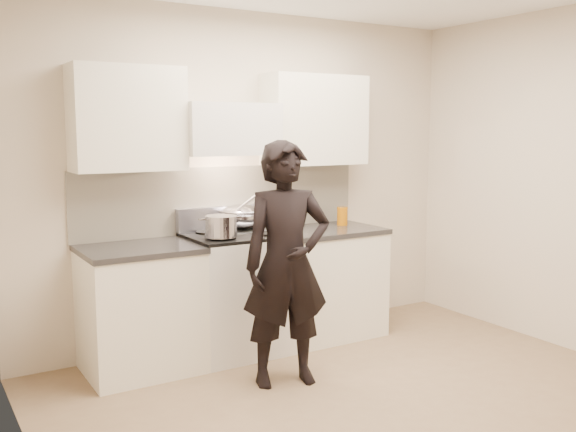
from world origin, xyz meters
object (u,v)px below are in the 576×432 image
(wok, at_px, (241,216))
(person, at_px, (287,264))
(counter_right, at_px, (324,281))
(utensil_crock, at_px, (282,216))
(stove, at_px, (237,293))

(wok, distance_m, person, 0.92)
(counter_right, xyz_separation_m, utensil_crock, (-0.31, 0.17, 0.57))
(counter_right, relative_size, utensil_crock, 2.63)
(stove, xyz_separation_m, wok, (0.11, 0.14, 0.58))
(wok, bearing_deg, counter_right, -11.41)
(counter_right, distance_m, utensil_crock, 0.67)
(wok, height_order, utensil_crock, utensil_crock)
(stove, xyz_separation_m, counter_right, (0.83, 0.00, -0.01))
(counter_right, height_order, utensil_crock, utensil_crock)
(counter_right, bearing_deg, wok, 168.59)
(stove, height_order, counter_right, stove)
(utensil_crock, bearing_deg, wok, -176.17)
(utensil_crock, xyz_separation_m, person, (-0.51, -0.91, -0.19))
(counter_right, xyz_separation_m, person, (-0.82, -0.74, 0.38))
(person, bearing_deg, wok, 96.96)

